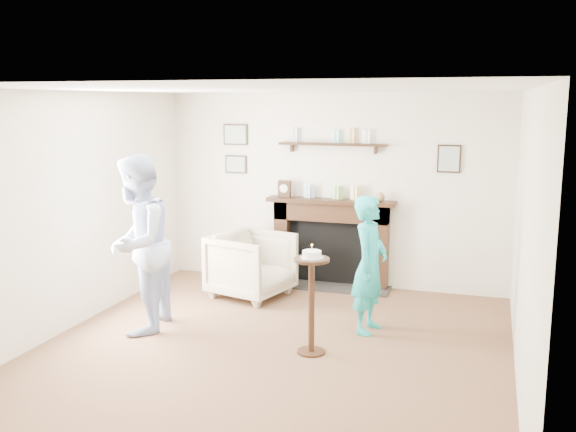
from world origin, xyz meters
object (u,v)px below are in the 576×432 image
(woman, at_px, (368,331))
(pedestal_table, at_px, (312,286))
(armchair, at_px, (252,296))
(man, at_px, (141,330))

(woman, height_order, pedestal_table, pedestal_table)
(woman, xyz_separation_m, pedestal_table, (-0.41, -0.76, 0.66))
(woman, distance_m, pedestal_table, 1.09)
(pedestal_table, bearing_deg, armchair, 128.10)
(armchair, distance_m, man, 1.63)
(man, relative_size, pedestal_table, 1.73)
(man, bearing_deg, pedestal_table, 79.24)
(man, distance_m, pedestal_table, 2.00)
(armchair, distance_m, pedestal_table, 2.05)
(man, xyz_separation_m, pedestal_table, (1.89, -0.05, 0.66))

